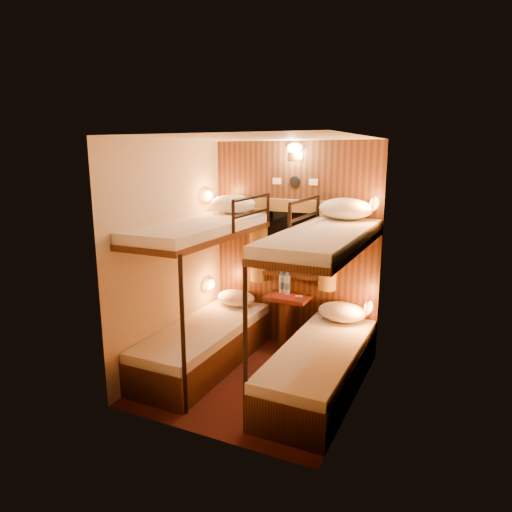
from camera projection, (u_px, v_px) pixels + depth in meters
The scene contains 22 objects.
floor at pixel (256, 379), 4.67m from camera, with size 2.10×2.10×0.00m, color black.
ceiling at pixel (256, 138), 4.14m from camera, with size 2.10×2.10×0.00m, color silver.
wall_back at pixel (295, 246), 5.33m from camera, with size 2.40×2.40×0.00m, color #C6B293.
wall_front at pixel (197, 295), 3.48m from camera, with size 2.40×2.40×0.00m, color #C6B293.
wall_left at pixel (171, 256), 4.83m from camera, with size 2.40×2.40×0.00m, color #C6B293.
wall_right at pixel (359, 277), 3.99m from camera, with size 2.40×2.40×0.00m, color #C6B293.
back_panel at pixel (294, 246), 5.32m from camera, with size 2.00×0.03×2.40m, color #321D0E.
bunk_left at pixel (204, 316), 4.88m from camera, with size 0.72×1.90×1.82m.
bunk_right at pixel (321, 336), 4.34m from camera, with size 0.72×1.90×1.82m.
window at pixel (293, 248), 5.29m from camera, with size 1.00×0.12×0.79m.
curtains at pixel (292, 242), 5.25m from camera, with size 1.10×0.22×1.00m.
back_fixtures at pixel (295, 155), 5.06m from camera, with size 0.54×0.09×0.48m.
reading_lamps at pixel (283, 248), 5.01m from camera, with size 2.00×0.20×1.25m.
table at pixel (287, 315), 5.33m from camera, with size 0.50×0.34×0.66m.
bottle_left at pixel (282, 284), 5.35m from camera, with size 0.07×0.07×0.26m.
bottle_right at pixel (287, 285), 5.31m from camera, with size 0.08×0.08×0.26m.
sachet_a at pixel (299, 296), 5.25m from camera, with size 0.09×0.06×0.01m, color silver.
sachet_b at pixel (295, 297), 5.23m from camera, with size 0.07×0.05×0.00m, color silver.
pillow_lower_left at pixel (236, 298), 5.52m from camera, with size 0.47×0.34×0.19m, color silver.
pillow_lower_right at pixel (342, 312), 5.00m from camera, with size 0.53×0.38×0.21m, color silver.
pillow_upper_left at pixel (233, 204), 5.23m from camera, with size 0.54×0.38×0.21m, color silver.
pillow_upper_right at pixel (346, 209), 4.73m from camera, with size 0.57×0.40×0.22m, color silver.
Camera 1 is at (1.84, -3.86, 2.26)m, focal length 32.00 mm.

